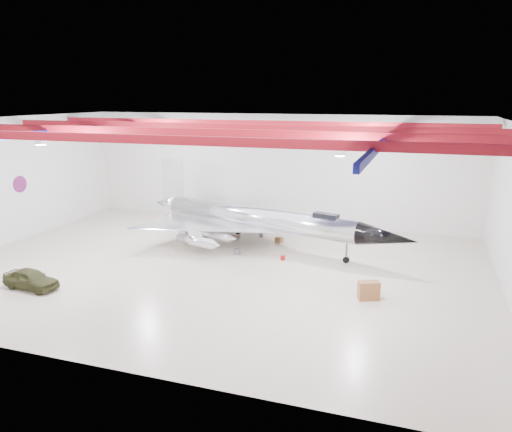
% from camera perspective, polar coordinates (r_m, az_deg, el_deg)
% --- Properties ---
extents(floor, '(40.00, 40.00, 0.00)m').
position_cam_1_polar(floor, '(38.23, -4.50, -5.91)').
color(floor, beige).
rests_on(floor, ground).
extents(wall_back, '(40.00, 0.00, 40.00)m').
position_cam_1_polar(wall_back, '(50.69, 2.07, 5.36)').
color(wall_back, silver).
rests_on(wall_back, floor).
extents(wall_left, '(0.00, 30.00, 30.00)m').
position_cam_1_polar(wall_left, '(48.22, -27.10, 3.46)').
color(wall_left, silver).
rests_on(wall_left, floor).
extents(ceiling, '(40.00, 40.00, 0.00)m').
position_cam_1_polar(ceiling, '(36.10, -4.82, 10.79)').
color(ceiling, '#0A0F38').
rests_on(ceiling, wall_back).
extents(ceiling_structure, '(39.50, 29.50, 1.08)m').
position_cam_1_polar(ceiling_structure, '(36.14, -4.80, 9.72)').
color(ceiling_structure, maroon).
rests_on(ceiling_structure, ceiling).
extents(wall_roundel, '(0.10, 1.50, 1.50)m').
position_cam_1_polar(wall_roundel, '(49.65, -25.36, 3.30)').
color(wall_roundel, '#B21414').
rests_on(wall_roundel, wall_left).
extents(jet_aircraft, '(25.25, 17.77, 6.99)m').
position_cam_1_polar(jet_aircraft, '(42.82, 0.13, -0.53)').
color(jet_aircraft, silver).
rests_on(jet_aircraft, floor).
extents(jeep, '(4.16, 1.98, 1.37)m').
position_cam_1_polar(jeep, '(37.18, -24.33, -6.57)').
color(jeep, '#37371B').
rests_on(jeep, floor).
extents(desk, '(1.49, 1.13, 1.22)m').
position_cam_1_polar(desk, '(32.99, 12.76, -8.31)').
color(desk, brown).
rests_on(desk, floor).
extents(crate_ply, '(0.66, 0.59, 0.39)m').
position_cam_1_polar(crate_ply, '(44.72, -7.76, -2.83)').
color(crate_ply, olive).
rests_on(crate_ply, floor).
extents(toolbox_red, '(0.53, 0.47, 0.31)m').
position_cam_1_polar(toolbox_red, '(45.80, -2.75, -2.38)').
color(toolbox_red, maroon).
rests_on(toolbox_red, floor).
extents(engine_drum, '(0.57, 0.57, 0.46)m').
position_cam_1_polar(engine_drum, '(41.19, -2.15, -4.09)').
color(engine_drum, '#59595B').
rests_on(engine_drum, floor).
extents(parts_bin, '(0.76, 0.70, 0.43)m').
position_cam_1_polar(parts_bin, '(44.60, 2.65, -2.73)').
color(parts_bin, olive).
rests_on(parts_bin, floor).
extents(crate_small, '(0.36, 0.29, 0.25)m').
position_cam_1_polar(crate_small, '(47.46, -7.85, -1.96)').
color(crate_small, '#59595B').
rests_on(crate_small, floor).
extents(tool_chest, '(0.43, 0.43, 0.34)m').
position_cam_1_polar(tool_chest, '(39.87, 3.08, -4.80)').
color(tool_chest, maroon).
rests_on(tool_chest, floor).
extents(oil_barrel, '(0.63, 0.57, 0.37)m').
position_cam_1_polar(oil_barrel, '(43.57, -6.39, -3.25)').
color(oil_barrel, olive).
rests_on(oil_barrel, floor).
extents(spares_box, '(0.44, 0.44, 0.34)m').
position_cam_1_polar(spares_box, '(46.23, 0.59, -2.19)').
color(spares_box, '#59595B').
rests_on(spares_box, floor).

